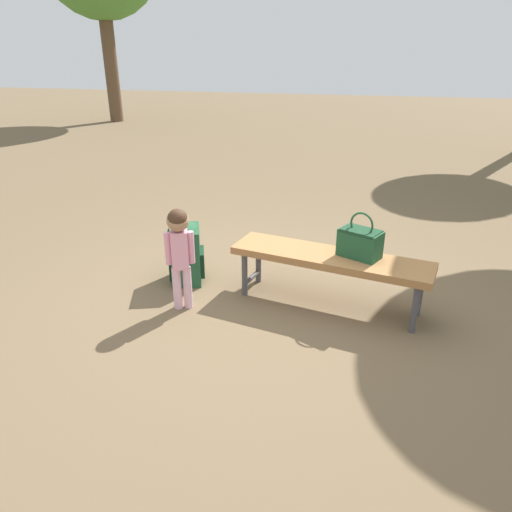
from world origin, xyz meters
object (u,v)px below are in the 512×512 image
object	(u,v)px
park_bench	(330,261)
child_standing	(179,244)
handbag	(360,242)
backpack_large	(186,251)

from	to	relation	value
park_bench	child_standing	size ratio (longest dim) A/B	1.93
park_bench	handbag	xyz separation A→B (m)	(-0.22, -0.02, 0.18)
park_bench	backpack_large	distance (m)	1.31
park_bench	child_standing	bearing A→B (deg)	17.17
handbag	child_standing	bearing A→B (deg)	15.15
child_standing	backpack_large	world-z (taller)	child_standing
child_standing	park_bench	bearing A→B (deg)	-162.83
child_standing	backpack_large	xyz separation A→B (m)	(0.16, -0.48, -0.27)
park_bench	handbag	size ratio (longest dim) A/B	4.47
backpack_large	handbag	bearing A→B (deg)	175.76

